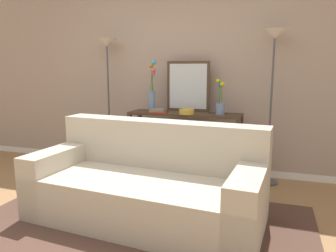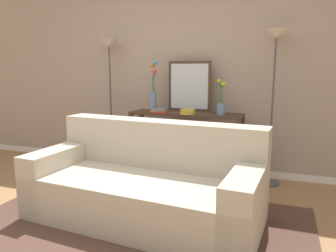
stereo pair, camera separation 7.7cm
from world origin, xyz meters
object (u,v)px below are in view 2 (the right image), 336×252
at_px(floor_lamp_left, 110,68).
at_px(fruit_bowl, 188,112).
at_px(floor_lamp_right, 275,64).
at_px(couch, 146,186).
at_px(console_table, 186,133).
at_px(book_stack, 159,111).
at_px(book_row_under_console, 158,170).
at_px(vase_short_flowers, 222,102).
at_px(vase_tall_flowers, 154,91).
at_px(wall_mirror, 189,86).

relative_size(floor_lamp_left, fruit_bowl, 9.60).
bearing_deg(floor_lamp_right, couch, -128.13).
height_order(console_table, book_stack, book_stack).
distance_m(console_table, book_row_under_console, 0.65).
height_order(floor_lamp_right, vase_short_flowers, floor_lamp_right).
bearing_deg(fruit_bowl, floor_lamp_right, 12.99).
xyz_separation_m(console_table, floor_lamp_left, (-1.12, 0.10, 0.82)).
height_order(floor_lamp_left, book_stack, floor_lamp_left).
height_order(couch, vase_tall_flowers, vase_tall_flowers).
relative_size(console_table, wall_mirror, 2.21).
bearing_deg(vase_tall_flowers, floor_lamp_right, 3.21).
relative_size(vase_tall_flowers, fruit_bowl, 3.55).
relative_size(vase_short_flowers, book_row_under_console, 1.02).
xyz_separation_m(floor_lamp_left, floor_lamp_right, (2.14, 0.00, 0.03)).
bearing_deg(console_table, vase_tall_flowers, 177.16).
relative_size(floor_lamp_right, book_stack, 8.46).
xyz_separation_m(vase_short_flowers, book_row_under_console, (-0.82, 0.01, -0.93)).
relative_size(couch, console_table, 1.53).
bearing_deg(floor_lamp_left, console_table, -5.30).
distance_m(vase_tall_flowers, book_stack, 0.30).
bearing_deg(book_stack, fruit_bowl, -1.36).
xyz_separation_m(couch, vase_short_flowers, (0.46, 1.21, 0.68)).
height_order(console_table, book_row_under_console, console_table).
relative_size(console_table, vase_tall_flowers, 2.15).
bearing_deg(console_table, wall_mirror, 90.51).
bearing_deg(fruit_bowl, couch, -93.77).
distance_m(floor_lamp_left, vase_short_flowers, 1.62).
distance_m(couch, book_row_under_console, 1.30).
xyz_separation_m(couch, wall_mirror, (0.01, 1.38, 0.85)).
relative_size(console_table, book_row_under_console, 3.41).
distance_m(vase_short_flowers, book_row_under_console, 1.24).
height_order(console_table, wall_mirror, wall_mirror).
bearing_deg(floor_lamp_left, book_stack, -14.87).
relative_size(vase_short_flowers, fruit_bowl, 2.29).
bearing_deg(book_row_under_console, vase_tall_flowers, 162.25).
relative_size(console_table, vase_short_flowers, 3.33).
distance_m(console_table, fruit_bowl, 0.32).
bearing_deg(wall_mirror, floor_lamp_left, -177.30).
height_order(wall_mirror, book_row_under_console, wall_mirror).
distance_m(floor_lamp_right, vase_short_flowers, 0.74).
bearing_deg(vase_tall_flowers, book_row_under_console, -17.75).
relative_size(console_table, floor_lamp_left, 0.80).
bearing_deg(floor_lamp_left, fruit_bowl, -10.71).
distance_m(couch, vase_short_flowers, 1.46).
bearing_deg(fruit_bowl, vase_tall_flowers, 164.28).
relative_size(floor_lamp_right, book_row_under_console, 4.39).
relative_size(wall_mirror, book_stack, 2.97).
height_order(floor_lamp_left, book_row_under_console, floor_lamp_left).
bearing_deg(floor_lamp_right, book_stack, -170.91).
bearing_deg(couch, floor_lamp_left, 129.90).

